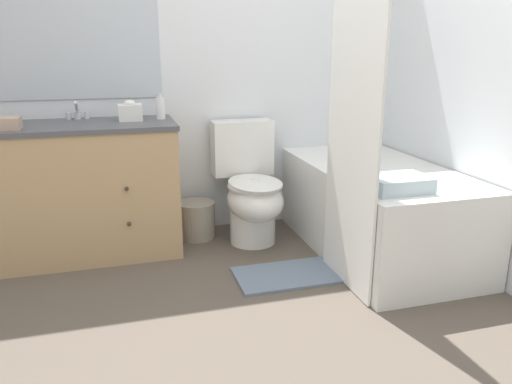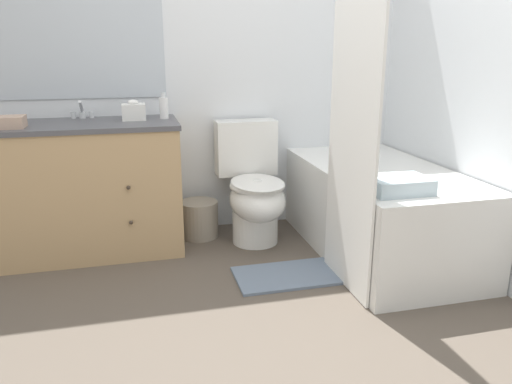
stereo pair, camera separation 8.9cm
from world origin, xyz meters
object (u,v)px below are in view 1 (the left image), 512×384
object	(u,v)px
vanity_cabinet	(83,189)
soap_dispenser	(160,108)
bath_mat	(287,275)
sink_faucet	(77,114)
bath_towel_folded	(398,184)
bathtub	(376,209)
toilet	(251,189)
wastebasket	(196,220)
tissue_box	(130,112)

from	to	relation	value
vanity_cabinet	soap_dispenser	size ratio (longest dim) A/B	7.10
vanity_cabinet	bath_mat	bearing A→B (deg)	-31.60
sink_faucet	bath_towel_folded	xyz separation A→B (m)	(1.61, -1.16, -0.28)
bathtub	soap_dispenser	world-z (taller)	soap_dispenser
bath_towel_folded	bath_mat	bearing A→B (deg)	150.03
toilet	wastebasket	world-z (taller)	toilet
soap_dispenser	bath_towel_folded	bearing A→B (deg)	-43.01
sink_faucet	bath_mat	world-z (taller)	sink_faucet
bath_mat	sink_faucet	bearing A→B (deg)	141.88
bathtub	wastebasket	size ratio (longest dim) A/B	5.62
wastebasket	soap_dispenser	world-z (taller)	soap_dispenser
wastebasket	toilet	bearing A→B (deg)	-23.63
tissue_box	bath_mat	bearing A→B (deg)	-42.57
toilet	bathtub	bearing A→B (deg)	-28.34
vanity_cabinet	soap_dispenser	distance (m)	0.70
bath_towel_folded	vanity_cabinet	bearing A→B (deg)	148.90
sink_faucet	tissue_box	distance (m)	0.35
toilet	bath_mat	size ratio (longest dim) A/B	1.32
toilet	bath_towel_folded	distance (m)	1.08
vanity_cabinet	bathtub	bearing A→B (deg)	-14.53
vanity_cabinet	soap_dispenser	bearing A→B (deg)	6.36
sink_faucet	bath_mat	distance (m)	1.66
bathtub	bath_mat	size ratio (longest dim) A/B	2.46
vanity_cabinet	sink_faucet	size ratio (longest dim) A/B	8.19
bathtub	vanity_cabinet	bearing A→B (deg)	165.47
wastebasket	bath_towel_folded	world-z (taller)	bath_towel_folded
sink_faucet	soap_dispenser	distance (m)	0.53
toilet	bath_towel_folded	size ratio (longest dim) A/B	2.55
sink_faucet	toilet	size ratio (longest dim) A/B	0.18
wastebasket	soap_dispenser	xyz separation A→B (m)	(-0.21, -0.02, 0.78)
tissue_box	bath_towel_folded	bearing A→B (deg)	-38.18
bathtub	tissue_box	size ratio (longest dim) A/B	10.20
vanity_cabinet	bath_mat	distance (m)	1.37
sink_faucet	bath_mat	xyz separation A→B (m)	(1.11, -0.87, -0.86)
sink_faucet	toilet	world-z (taller)	sink_faucet
tissue_box	toilet	bearing A→B (deg)	-8.91
bathtub	sink_faucet	bearing A→B (deg)	159.98
vanity_cabinet	bath_mat	world-z (taller)	vanity_cabinet
bathtub	wastebasket	distance (m)	1.22
bath_towel_folded	bath_mat	world-z (taller)	bath_towel_folded
tissue_box	bath_towel_folded	size ratio (longest dim) A/B	0.46
toilet	tissue_box	distance (m)	0.92
sink_faucet	toilet	xyz separation A→B (m)	(1.07, -0.26, -0.51)
bathtub	soap_dispenser	xyz separation A→B (m)	(-1.28, 0.52, 0.63)
bath_mat	tissue_box	bearing A→B (deg)	137.43
bath_mat	wastebasket	bearing A→B (deg)	117.49
bathtub	tissue_box	xyz separation A→B (m)	(-1.47, 0.51, 0.61)
toilet	bath_mat	world-z (taller)	toilet
soap_dispenser	toilet	bearing A→B (deg)	-13.11
sink_faucet	soap_dispenser	size ratio (longest dim) A/B	0.87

